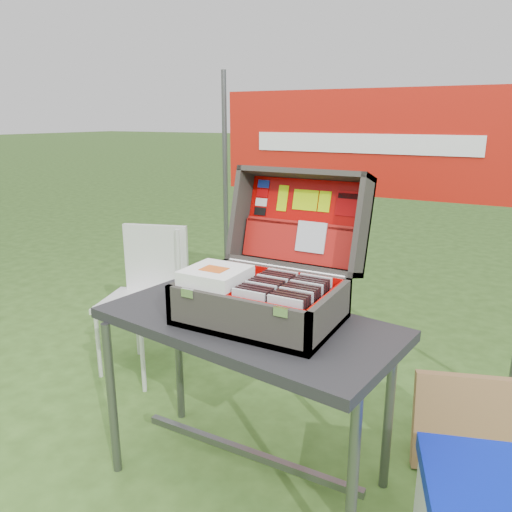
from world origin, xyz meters
The scene contains 91 objects.
ground centered at (0.00, 0.00, 0.00)m, with size 80.00×80.00×0.00m, color #35551D.
table centered at (-0.06, -0.01, 0.35)m, with size 1.13×0.56×0.70m, color black, non-canonical shape.
table_top centered at (-0.06, -0.01, 0.68)m, with size 1.13×0.56×0.04m, color black.
table_leg_fl centered at (-0.57, -0.23, 0.33)m, with size 0.04×0.04×0.66m, color #59595B.
table_leg_fr centered at (0.44, -0.23, 0.33)m, with size 0.04×0.04×0.66m, color #59595B.
table_leg_bl centered at (-0.57, 0.21, 0.33)m, with size 0.04×0.04×0.66m, color #59595B.
table_leg_br centered at (0.44, 0.21, 0.33)m, with size 0.04×0.04×0.66m, color #59595B.
table_brace centered at (-0.06, -0.01, 0.12)m, with size 0.98×0.03×0.03m, color #59595B.
suitcase centered at (-0.01, 0.06, 0.96)m, with size 0.56×0.56×0.51m, color #46413B, non-canonical shape.
suitcase_base_bottom centered at (-0.01, 0.00, 0.71)m, with size 0.56×0.40×0.02m, color #46413B.
suitcase_base_wall_front centered at (-0.01, -0.19, 0.78)m, with size 0.56×0.02×0.15m, color #46413B.
suitcase_base_wall_back centered at (-0.01, 0.19, 0.78)m, with size 0.56×0.02×0.15m, color #46413B.
suitcase_base_wall_left centered at (-0.28, 0.00, 0.78)m, with size 0.02×0.40×0.15m, color #46413B.
suitcase_base_wall_right centered at (0.26, 0.00, 0.78)m, with size 0.02×0.40×0.15m, color #46413B.
suitcase_liner_floor centered at (-0.01, 0.00, 0.73)m, with size 0.52×0.36×0.01m, color #C30A08.
suitcase_latch_left centered at (-0.19, -0.20, 0.84)m, with size 0.05×0.01×0.03m, color silver.
suitcase_latch_right centered at (0.17, -0.20, 0.84)m, with size 0.05×0.01×0.03m, color silver.
suitcase_hinge centered at (-0.01, 0.20, 0.85)m, with size 0.02×0.02×0.50m, color silver.
suitcase_lid_back centered at (-0.01, 0.39, 1.01)m, with size 0.56×0.40×0.02m, color #46413B.
suitcase_lid_rim_far centered at (-0.01, 0.38, 1.21)m, with size 0.56×0.02×0.15m, color #46413B.
suitcase_lid_rim_near centered at (-0.01, 0.27, 0.84)m, with size 0.56×0.02×0.15m, color #46413B.
suitcase_lid_rim_left centered at (-0.28, 0.32, 1.03)m, with size 0.02×0.40×0.15m, color #46413B.
suitcase_lid_rim_right centered at (0.26, 0.32, 1.03)m, with size 0.02×0.40×0.15m, color #46413B.
suitcase_lid_liner centered at (-0.01, 0.37, 1.01)m, with size 0.51×0.35×0.01m, color #C30A08.
suitcase_liner_wall_front centered at (-0.01, -0.18, 0.79)m, with size 0.52×0.01×0.13m, color #C30A08.
suitcase_liner_wall_back centered at (-0.01, 0.17, 0.79)m, with size 0.52×0.01×0.13m, color #C30A08.
suitcase_liner_wall_left centered at (-0.27, 0.00, 0.79)m, with size 0.01×0.36×0.13m, color #C30A08.
suitcase_liner_wall_right centered at (0.24, 0.00, 0.79)m, with size 0.01×0.36×0.13m, color #C30A08.
suitcase_lid_pocket centered at (-0.01, 0.33, 0.93)m, with size 0.50×0.16×0.03m, color #A41510.
suitcase_pocket_edge centered at (-0.01, 0.35, 1.01)m, with size 0.49×0.02×0.02m, color #A41510.
suitcase_pocket_cd centered at (0.05, 0.32, 0.96)m, with size 0.13×0.13×0.01m, color silver.
lid_sticker_cc_a centered at (-0.22, 0.41, 1.15)m, with size 0.06×0.03×0.00m, color #1933B2.
lid_sticker_cc_b centered at (-0.22, 0.39, 1.11)m, with size 0.06×0.03×0.00m, color #BA0306.
lid_sticker_cc_c centered at (-0.22, 0.38, 1.07)m, with size 0.06×0.03×0.00m, color white.
lid_sticker_cc_d centered at (-0.22, 0.37, 1.04)m, with size 0.06×0.03×0.00m, color black.
lid_card_neon_tall centered at (-0.12, 0.39, 1.10)m, with size 0.05×0.11×0.00m, color #B8EB04.
lid_card_neon_main centered at (-0.01, 0.39, 1.10)m, with size 0.11×0.09×0.00m, color #B8EB04.
lid_card_neon_small centered at (0.07, 0.39, 1.10)m, with size 0.05×0.09×0.00m, color #B8EB04.
lid_sticker_band centered at (0.17, 0.39, 1.10)m, with size 0.10×0.10×0.00m, color #BA0306.
lid_sticker_band_bar centered at (0.17, 0.40, 1.13)m, with size 0.09×0.02×0.00m, color black.
cd_left_0 centered at (0.02, -0.15, 0.80)m, with size 0.12×0.01×0.14m, color silver.
cd_left_1 centered at (0.02, -0.13, 0.80)m, with size 0.12×0.01×0.14m, color black.
cd_left_2 centered at (0.02, -0.11, 0.80)m, with size 0.12×0.01×0.14m, color black.
cd_left_3 centered at (0.02, -0.09, 0.80)m, with size 0.12×0.01×0.14m, color black.
cd_left_4 centered at (0.02, -0.07, 0.80)m, with size 0.12×0.01×0.14m, color silver.
cd_left_5 centered at (0.02, -0.04, 0.80)m, with size 0.12×0.01×0.14m, color black.
cd_left_6 centered at (0.02, -0.02, 0.80)m, with size 0.12×0.01×0.14m, color black.
cd_left_7 centered at (0.02, 0.00, 0.80)m, with size 0.12×0.01×0.14m, color black.
cd_left_8 centered at (0.02, 0.02, 0.80)m, with size 0.12×0.01×0.14m, color silver.
cd_left_9 centered at (0.02, 0.04, 0.80)m, with size 0.12×0.01×0.14m, color black.
cd_left_10 centered at (0.02, 0.07, 0.80)m, with size 0.12×0.01×0.14m, color black.
cd_left_11 centered at (0.02, 0.09, 0.80)m, with size 0.12×0.01×0.14m, color black.
cd_left_12 centered at (0.02, 0.11, 0.80)m, with size 0.12×0.01×0.14m, color silver.
cd_right_0 centered at (0.16, -0.15, 0.80)m, with size 0.12×0.01×0.14m, color silver.
cd_right_1 centered at (0.16, -0.13, 0.80)m, with size 0.12×0.01×0.14m, color black.
cd_right_2 centered at (0.16, -0.11, 0.80)m, with size 0.12×0.01×0.14m, color black.
cd_right_3 centered at (0.16, -0.09, 0.80)m, with size 0.12×0.01×0.14m, color black.
cd_right_4 centered at (0.16, -0.07, 0.80)m, with size 0.12×0.01×0.14m, color silver.
cd_right_5 centered at (0.16, -0.04, 0.80)m, with size 0.12×0.01×0.14m, color black.
cd_right_6 centered at (0.16, -0.02, 0.80)m, with size 0.12×0.01×0.14m, color black.
cd_right_7 centered at (0.16, 0.00, 0.80)m, with size 0.12×0.01×0.14m, color black.
cd_right_8 centered at (0.16, 0.02, 0.80)m, with size 0.12×0.01×0.14m, color silver.
cd_right_9 centered at (0.16, 0.04, 0.80)m, with size 0.12×0.01×0.14m, color black.
cd_right_10 centered at (0.16, 0.07, 0.80)m, with size 0.12×0.01×0.14m, color black.
cd_right_11 centered at (0.16, 0.09, 0.80)m, with size 0.12×0.01×0.14m, color black.
cd_right_12 centered at (0.16, 0.11, 0.80)m, with size 0.12×0.01×0.14m, color silver.
songbook_0 centered at (-0.16, -0.08, 0.86)m, with size 0.21×0.21×0.01m, color white.
songbook_1 centered at (-0.16, -0.08, 0.86)m, with size 0.21×0.21×0.01m, color white.
songbook_2 centered at (-0.16, -0.08, 0.87)m, with size 0.21×0.21×0.01m, color white.
songbook_3 centered at (-0.16, -0.08, 0.87)m, with size 0.21×0.21×0.01m, color white.
songbook_4 centered at (-0.16, -0.08, 0.88)m, with size 0.21×0.21×0.01m, color white.
songbook_5 centered at (-0.16, -0.08, 0.88)m, with size 0.21×0.21×0.01m, color white.
songbook_6 centered at (-0.16, -0.08, 0.89)m, with size 0.21×0.21×0.01m, color white.
songbook_7 centered at (-0.16, -0.08, 0.89)m, with size 0.21×0.21×0.01m, color white.
songbook_8 centered at (-0.16, -0.08, 0.90)m, with size 0.21×0.21×0.01m, color white.
songbook_9 centered at (-0.16, -0.08, 0.90)m, with size 0.21×0.21×0.01m, color white.
songbook_graphic centered at (-0.16, -0.09, 0.91)m, with size 0.09×0.07×0.00m, color #D85919.
cooler_lid centered at (0.86, -0.10, 0.40)m, with size 0.48×0.37×0.06m, color #041BAD.
chair centered at (-1.05, 0.47, 0.42)m, with size 0.38×0.42×0.84m, color silver, non-canonical shape.
chair_seat centered at (-1.05, 0.47, 0.43)m, with size 0.38×0.38×0.03m, color silver.
chair_backrest centered at (-1.05, 0.65, 0.64)m, with size 0.38×0.03×0.40m, color silver.
chair_leg_fl centered at (-1.21, 0.30, 0.21)m, with size 0.02×0.02×0.43m, color silver.
chair_leg_fr centered at (-0.89, 0.30, 0.21)m, with size 0.02×0.02×0.43m, color silver.
chair_leg_bl centered at (-1.21, 0.63, 0.21)m, with size 0.02×0.02×0.43m, color silver.
chair_leg_br centered at (-0.89, 0.63, 0.21)m, with size 0.02×0.02×0.43m, color silver.
chair_upright_left centered at (-1.21, 0.65, 0.63)m, with size 0.02×0.02×0.40m, color silver.
chair_upright_right centered at (-0.89, 0.65, 0.63)m, with size 0.02×0.02×0.40m, color silver.
cardboard_box centered at (0.68, 0.48, 0.20)m, with size 0.39×0.06×0.41m, color olive.
banner_post_left centered at (-0.85, 1.10, 0.85)m, with size 0.03×0.03×1.70m, color #59595B.
banner centered at (0.00, 1.09, 1.30)m, with size 1.60×0.01×0.55m, color #AE160C.
banner_text centered at (0.00, 1.08, 1.30)m, with size 1.20×0.00×0.10m, color white.
Camera 1 is at (0.80, -1.52, 1.43)m, focal length 35.00 mm.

